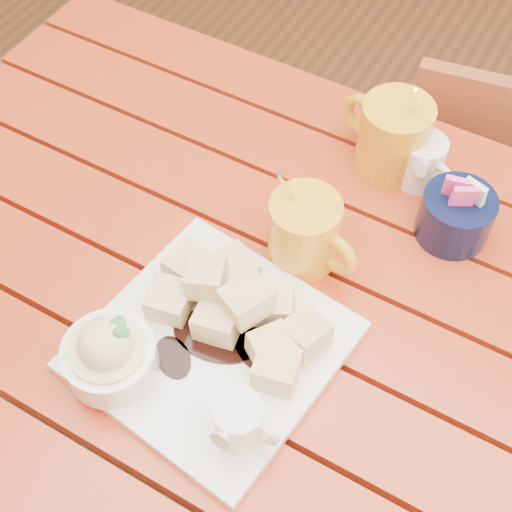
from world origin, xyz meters
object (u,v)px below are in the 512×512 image
Objects in this scene: table at (264,326)px; coffee_mug_right at (306,232)px; dessert_plate at (192,342)px; chair_far at (493,198)px; coffee_mug_left at (392,135)px.

table is 0.17m from coffee_mug_right.
chair_far is at bearing 72.61° from dessert_plate.
dessert_plate is at bearing -100.69° from table.
coffee_mug_left reaches higher than coffee_mug_right.
chair_far is (0.22, 0.71, -0.33)m from dessert_plate.
coffee_mug_right is 0.64m from chair_far.
chair_far is at bearing 84.60° from coffee_mug_right.
table is at bearing -82.78° from coffee_mug_left.
table is 0.32m from coffee_mug_left.
table is 7.83× the size of coffee_mug_right.
coffee_mug_left is (0.05, 0.27, 0.17)m from table.
coffee_mug_right is at bearing 71.04° from table.
coffee_mug_left is at bearing 54.47° from chair_far.
coffee_mug_left is at bearing 79.61° from table.
coffee_mug_right reaches higher than dessert_plate.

